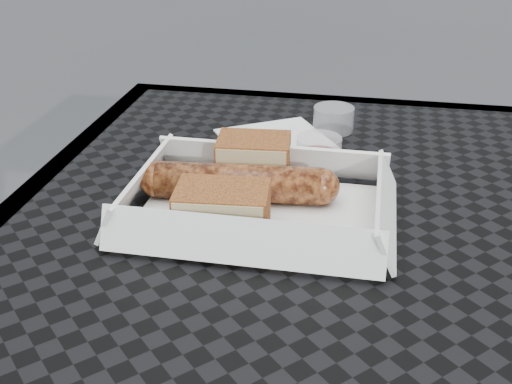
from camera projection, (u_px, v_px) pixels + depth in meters
patio_table at (408, 322)px, 0.59m from camera, size 0.80×0.80×0.74m
food_tray at (258, 213)px, 0.61m from camera, size 0.22×0.15×0.00m
bratwurst at (238, 183)px, 0.62m from camera, size 0.20×0.05×0.04m
bread_near at (254, 159)px, 0.66m from camera, size 0.08×0.06×0.05m
bread_far at (222, 210)px, 0.57m from camera, size 0.09×0.06×0.04m
veg_garnish at (308, 244)px, 0.55m from camera, size 0.03×0.03×0.00m
napkin at (276, 141)px, 0.77m from camera, size 0.17×0.17×0.00m
condiment_cup_sauce at (319, 150)px, 0.71m from camera, size 0.05×0.05×0.03m
condiment_cup_empty at (333, 119)px, 0.79m from camera, size 0.05×0.05×0.03m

